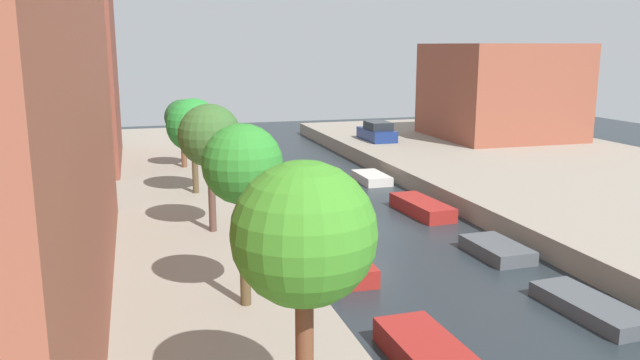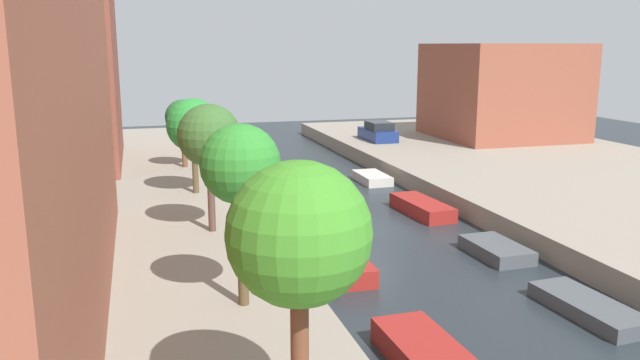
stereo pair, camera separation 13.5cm
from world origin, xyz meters
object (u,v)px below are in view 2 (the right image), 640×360
object	(u,v)px
street_tree_1	(240,166)
moored_boat_left_4	(252,178)
moored_boat_left_1	(425,354)
moored_boat_right_3	(422,207)
street_tree_0	(299,236)
moored_boat_left_3	(291,210)
moored_boat_right_1	(588,308)
street_tree_2	(209,136)
moored_boat_right_2	(496,250)
street_tree_3	(193,126)
parked_car	(378,132)
moored_boat_right_4	(372,178)
moored_boat_left_2	(343,261)
low_block_right	(502,91)

from	to	relation	value
street_tree_1	moored_boat_left_4	world-z (taller)	street_tree_1
moored_boat_left_1	moored_boat_right_3	distance (m)	15.53
street_tree_0	moored_boat_left_1	distance (m)	7.18
moored_boat_left_3	moored_boat_right_3	xyz separation A→B (m)	(6.36, -1.33, 0.01)
moored_boat_left_1	moored_boat_left_4	world-z (taller)	moored_boat_left_1
moored_boat_right_3	moored_boat_right_1	bearing A→B (deg)	-90.77
street_tree_2	moored_boat_right_2	size ratio (longest dim) A/B	1.62
moored_boat_right_2	moored_boat_right_3	size ratio (longest dim) A/B	0.72
moored_boat_left_1	moored_boat_right_1	distance (m)	6.50
street_tree_3	parked_car	bearing A→B (deg)	43.05
moored_boat_right_4	moored_boat_left_4	bearing A→B (deg)	166.09
street_tree_3	moored_boat_right_3	world-z (taller)	street_tree_3
street_tree_0	street_tree_1	world-z (taller)	street_tree_0
moored_boat_left_2	moored_boat_right_4	bearing A→B (deg)	65.49
street_tree_0	moored_boat_right_4	xyz separation A→B (m)	(11.02, 25.39, -4.68)
low_block_right	moored_boat_left_3	bearing A→B (deg)	-143.50
street_tree_1	moored_boat_right_1	bearing A→B (deg)	-7.84
street_tree_1	moored_boat_right_4	bearing A→B (deg)	59.71
street_tree_2	moored_boat_left_1	xyz separation A→B (m)	(4.26, -10.66, -4.45)
parked_car	moored_boat_right_1	bearing A→B (deg)	-98.79
street_tree_0	moored_boat_left_2	distance (m)	12.66
street_tree_2	moored_boat_right_2	distance (m)	12.19
parked_car	moored_boat_right_3	xyz separation A→B (m)	(-4.52, -17.78, -1.28)
moored_boat_right_1	moored_boat_left_3	bearing A→B (deg)	114.04
street_tree_2	moored_boat_right_1	distance (m)	14.67
moored_boat_left_3	moored_boat_right_4	distance (m)	9.25
street_tree_0	parked_car	size ratio (longest dim) A/B	1.32
moored_boat_right_1	street_tree_0	bearing A→B (deg)	-154.36
moored_boat_right_4	moored_boat_left_1	bearing A→B (deg)	-107.17
moored_boat_right_4	parked_car	bearing A→B (deg)	67.04
street_tree_1	parked_car	distance (m)	32.84
street_tree_0	moored_boat_right_3	xyz separation A→B (m)	(10.74, 17.62, -4.60)
moored_boat_left_1	moored_boat_left_3	world-z (taller)	moored_boat_left_3
street_tree_2	moored_boat_left_1	distance (m)	12.31
street_tree_1	moored_boat_left_3	distance (m)	13.98
street_tree_1	street_tree_2	size ratio (longest dim) A/B	1.03
street_tree_3	moored_boat_left_4	size ratio (longest dim) A/B	1.05
low_block_right	street_tree_3	world-z (taller)	low_block_right
street_tree_2	moored_boat_right_4	world-z (taller)	street_tree_2
parked_car	moored_boat_left_4	xyz separation A→B (m)	(-11.37, -8.25, -1.30)
street_tree_1	moored_boat_right_3	distance (m)	16.13
moored_boat_right_2	moored_boat_left_1	bearing A→B (deg)	-131.77
street_tree_1	moored_boat_left_2	bearing A→B (deg)	44.92
street_tree_2	parked_car	world-z (taller)	street_tree_2
street_tree_3	street_tree_0	bearing A→B (deg)	-90.00
low_block_right	moored_boat_right_1	bearing A→B (deg)	-116.65
street_tree_0	parked_car	bearing A→B (deg)	66.68
street_tree_0	street_tree_3	world-z (taller)	street_tree_0
moored_boat_left_2	moored_boat_left_4	distance (m)	16.21
moored_boat_left_1	moored_boat_right_4	world-z (taller)	moored_boat_left_1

